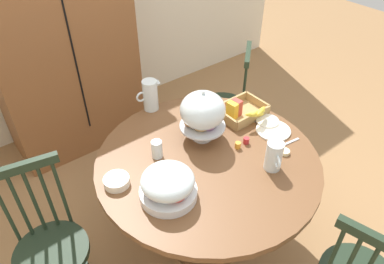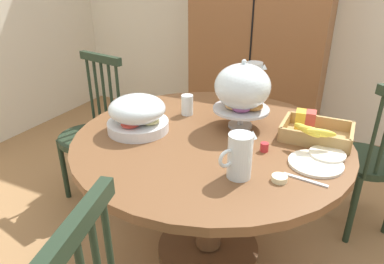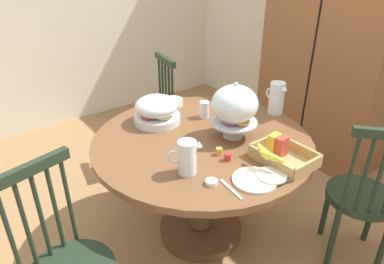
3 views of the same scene
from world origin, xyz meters
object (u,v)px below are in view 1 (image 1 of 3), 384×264
(dining_table, at_px, (207,181))
(milk_pitcher, at_px, (150,96))
(wooden_armoire, at_px, (58,38))
(fruit_platter_covered, at_px, (168,185))
(windsor_chair_near_window, at_px, (51,249))
(pastry_stand_with_dome, at_px, (203,112))
(china_plate_small, at_px, (267,121))
(orange_juice_pitcher, at_px, (274,157))
(windsor_chair_facing_door, at_px, (226,107))
(butter_dish, at_px, (285,152))
(china_plate_large, at_px, (273,130))
(cereal_bowl, at_px, (117,181))
(drinking_glass, at_px, (157,149))
(cereal_basket, at_px, (242,111))

(dining_table, bearing_deg, milk_pitcher, 88.60)
(wooden_armoire, relative_size, fruit_platter_covered, 6.53)
(windsor_chair_near_window, relative_size, pastry_stand_with_dome, 2.83)
(fruit_platter_covered, relative_size, china_plate_small, 2.00)
(windsor_chair_near_window, xyz_separation_m, milk_pitcher, (0.95, 0.42, 0.39))
(wooden_armoire, xyz_separation_m, orange_juice_pitcher, (0.44, -1.87, -0.16))
(windsor_chair_facing_door, relative_size, butter_dish, 16.25)
(pastry_stand_with_dome, xyz_separation_m, fruit_platter_covered, (-0.44, -0.26, -0.11))
(dining_table, height_order, china_plate_large, china_plate_large)
(china_plate_small, bearing_deg, milk_pitcher, 130.03)
(windsor_chair_facing_door, xyz_separation_m, pastry_stand_with_dome, (-0.64, -0.45, 0.48))
(orange_juice_pitcher, bearing_deg, windsor_chair_facing_door, 61.33)
(dining_table, bearing_deg, cereal_bowl, 164.60)
(china_plate_large, bearing_deg, drinking_glass, 160.11)
(pastry_stand_with_dome, relative_size, cereal_bowl, 2.46)
(butter_dish, bearing_deg, drinking_glass, 143.90)
(windsor_chair_facing_door, distance_m, cereal_bowl, 1.37)
(wooden_armoire, distance_m, drinking_glass, 1.40)
(windsor_chair_near_window, xyz_separation_m, pastry_stand_with_dome, (1.02, -0.04, 0.48))
(milk_pitcher, bearing_deg, fruit_platter_covered, -116.59)
(windsor_chair_near_window, distance_m, drinking_glass, 0.79)
(wooden_armoire, xyz_separation_m, dining_table, (0.21, -1.58, -0.44))
(windsor_chair_facing_door, bearing_deg, pastry_stand_with_dome, -144.48)
(fruit_platter_covered, bearing_deg, butter_dish, -11.64)
(cereal_bowl, height_order, butter_dish, cereal_bowl)
(windsor_chair_near_window, height_order, china_plate_large, windsor_chair_near_window)
(milk_pitcher, bearing_deg, windsor_chair_facing_door, -0.68)
(china_plate_large, bearing_deg, windsor_chair_facing_door, 70.85)
(dining_table, height_order, windsor_chair_near_window, windsor_chair_near_window)
(cereal_basket, xyz_separation_m, china_plate_large, (0.05, -0.24, -0.04))
(milk_pitcher, bearing_deg, drinking_glass, -118.78)
(wooden_armoire, distance_m, pastry_stand_with_dome, 1.45)
(cereal_basket, relative_size, butter_dish, 5.27)
(pastry_stand_with_dome, bearing_deg, dining_table, -118.98)
(cereal_bowl, xyz_separation_m, drinking_glass, (0.30, 0.05, 0.03))
(milk_pitcher, xyz_separation_m, cereal_bowl, (-0.53, -0.48, -0.08))
(fruit_platter_covered, distance_m, china_plate_small, 0.88)
(cereal_bowl, xyz_separation_m, butter_dish, (0.90, -0.39, -0.01))
(cereal_bowl, bearing_deg, windsor_chair_facing_door, 20.94)
(dining_table, distance_m, milk_pitcher, 0.69)
(windsor_chair_facing_door, relative_size, cereal_basket, 3.09)
(china_plate_small, xyz_separation_m, drinking_glass, (-0.75, 0.17, 0.04))
(pastry_stand_with_dome, relative_size, fruit_platter_covered, 1.15)
(milk_pitcher, xyz_separation_m, china_plate_large, (0.48, -0.69, -0.09))
(drinking_glass, relative_size, butter_dish, 1.83)
(wooden_armoire, relative_size, orange_juice_pitcher, 10.93)
(windsor_chair_near_window, distance_m, windsor_chair_facing_door, 1.71)
(china_plate_large, relative_size, butter_dish, 3.67)
(pastry_stand_with_dome, bearing_deg, cereal_bowl, -177.90)
(windsor_chair_near_window, xyz_separation_m, cereal_basket, (1.38, -0.03, 0.33))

